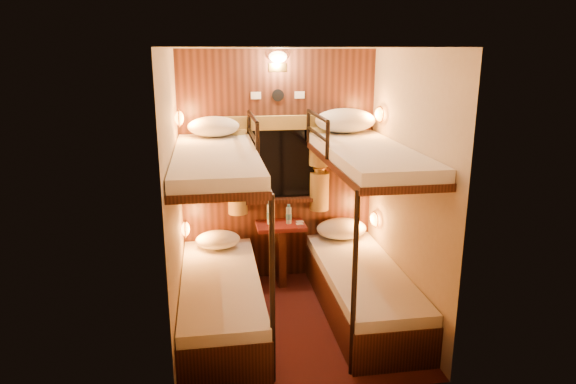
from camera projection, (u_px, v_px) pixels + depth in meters
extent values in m
plane|color=#3C1810|center=(294.00, 322.00, 4.66)|extent=(2.10, 2.10, 0.00)
plane|color=silver|center=(295.00, 48.00, 4.03)|extent=(2.10, 2.10, 0.00)
plane|color=#C6B293|center=(278.00, 168.00, 5.34)|extent=(2.40, 0.00, 2.40)
plane|color=#C6B293|center=(322.00, 238.00, 3.35)|extent=(2.40, 0.00, 2.40)
plane|color=#C6B293|center=(174.00, 200.00, 4.20)|extent=(0.00, 2.40, 2.40)
plane|color=#C6B293|center=(407.00, 190.00, 4.49)|extent=(0.00, 2.40, 2.40)
cube|color=black|center=(278.00, 168.00, 5.33)|extent=(2.00, 0.03, 2.40)
cube|color=black|center=(221.00, 306.00, 4.59)|extent=(0.70, 1.90, 0.35)
cube|color=white|center=(221.00, 283.00, 4.53)|extent=(0.68, 1.88, 0.10)
cube|color=black|center=(216.00, 167.00, 4.25)|extent=(0.70, 1.90, 0.06)
cube|color=white|center=(216.00, 157.00, 4.23)|extent=(0.68, 1.88, 0.10)
cylinder|color=black|center=(272.00, 292.00, 3.64)|extent=(0.04, 0.04, 1.45)
cylinder|color=black|center=(249.00, 128.00, 5.09)|extent=(0.04, 0.04, 0.32)
cylinder|color=black|center=(257.00, 142.00, 4.28)|extent=(0.04, 0.04, 0.32)
cylinder|color=black|center=(253.00, 117.00, 4.64)|extent=(0.04, 0.85, 0.04)
cylinder|color=black|center=(253.00, 136.00, 4.69)|extent=(0.03, 0.85, 0.03)
cube|color=black|center=(362.00, 295.00, 4.78)|extent=(0.70, 1.90, 0.35)
cube|color=white|center=(363.00, 273.00, 4.72)|extent=(0.68, 1.88, 0.10)
cube|color=black|center=(367.00, 162.00, 4.44)|extent=(0.70, 1.90, 0.06)
cube|color=white|center=(368.00, 153.00, 4.42)|extent=(0.68, 1.88, 0.10)
cylinder|color=black|center=(354.00, 286.00, 3.73)|extent=(0.04, 0.04, 1.45)
cylinder|color=black|center=(308.00, 126.00, 5.18)|extent=(0.04, 0.04, 0.32)
cylinder|color=black|center=(328.00, 141.00, 4.37)|extent=(0.04, 0.04, 0.32)
cylinder|color=black|center=(317.00, 116.00, 4.73)|extent=(0.04, 0.85, 0.04)
cylinder|color=black|center=(317.00, 134.00, 4.78)|extent=(0.03, 0.85, 0.03)
cube|color=black|center=(278.00, 164.00, 5.30)|extent=(0.98, 0.02, 0.78)
cube|color=black|center=(278.00, 164.00, 5.29)|extent=(0.90, 0.01, 0.70)
cube|color=black|center=(279.00, 200.00, 5.36)|extent=(1.00, 0.12, 0.04)
cube|color=olive|center=(278.00, 123.00, 5.15)|extent=(1.10, 0.06, 0.14)
cylinder|color=olive|center=(236.00, 149.00, 5.14)|extent=(0.22, 0.22, 0.40)
cylinder|color=olive|center=(237.00, 171.00, 5.20)|extent=(0.11, 0.11, 0.12)
cylinder|color=olive|center=(238.00, 195.00, 5.27)|extent=(0.20, 0.20, 0.40)
torus|color=#B28334|center=(237.00, 171.00, 5.20)|extent=(0.14, 0.14, 0.02)
cylinder|color=olive|center=(320.00, 146.00, 5.27)|extent=(0.22, 0.22, 0.40)
cylinder|color=olive|center=(320.00, 168.00, 5.33)|extent=(0.11, 0.11, 0.12)
cylinder|color=olive|center=(319.00, 191.00, 5.40)|extent=(0.20, 0.20, 0.40)
torus|color=#B28334|center=(320.00, 168.00, 5.33)|extent=(0.14, 0.14, 0.02)
cylinder|color=black|center=(278.00, 95.00, 5.11)|extent=(0.12, 0.02, 0.12)
cube|color=silver|center=(256.00, 96.00, 5.08)|extent=(0.10, 0.01, 0.07)
cube|color=silver|center=(300.00, 95.00, 5.14)|extent=(0.10, 0.01, 0.07)
cube|color=#B28334|center=(278.00, 67.00, 5.04)|extent=(0.18, 0.01, 0.08)
ellipsoid|color=#FFCC8C|center=(278.00, 57.00, 4.99)|extent=(0.18, 0.09, 0.11)
ellipsoid|color=orange|center=(186.00, 229.00, 5.00)|extent=(0.08, 0.20, 0.13)
torus|color=#B28334|center=(186.00, 229.00, 5.00)|extent=(0.02, 0.17, 0.17)
ellipsoid|color=orange|center=(179.00, 118.00, 4.71)|extent=(0.08, 0.20, 0.13)
torus|color=#B28334|center=(179.00, 118.00, 4.71)|extent=(0.02, 0.17, 0.17)
ellipsoid|color=orange|center=(375.00, 219.00, 5.29)|extent=(0.08, 0.20, 0.13)
torus|color=#B28334|center=(375.00, 219.00, 5.29)|extent=(0.02, 0.17, 0.17)
ellipsoid|color=orange|center=(380.00, 114.00, 5.00)|extent=(0.08, 0.20, 0.13)
torus|color=#B28334|center=(380.00, 114.00, 5.00)|extent=(0.02, 0.17, 0.17)
cube|color=#541913|center=(281.00, 226.00, 5.31)|extent=(0.50, 0.34, 0.04)
cube|color=black|center=(281.00, 255.00, 5.39)|extent=(0.08, 0.30, 0.61)
cube|color=maroon|center=(281.00, 224.00, 5.30)|extent=(0.30, 0.34, 0.01)
cylinder|color=#99BFE5|center=(270.00, 214.00, 5.27)|extent=(0.07, 0.07, 0.21)
cylinder|color=#3E81BA|center=(270.00, 215.00, 5.27)|extent=(0.07, 0.07, 0.07)
cylinder|color=#3E81BA|center=(270.00, 203.00, 5.23)|extent=(0.04, 0.04, 0.03)
cylinder|color=#99BFE5|center=(289.00, 216.00, 5.28)|extent=(0.06, 0.06, 0.18)
cylinder|color=#3E81BA|center=(289.00, 216.00, 5.28)|extent=(0.06, 0.06, 0.06)
cylinder|color=#3E81BA|center=(289.00, 206.00, 5.25)|extent=(0.03, 0.03, 0.03)
cube|color=silver|center=(300.00, 224.00, 5.30)|extent=(0.07, 0.06, 0.01)
cube|color=silver|center=(300.00, 221.00, 5.37)|extent=(0.08, 0.07, 0.01)
ellipsoid|color=white|center=(218.00, 240.00, 5.16)|extent=(0.45, 0.32, 0.18)
ellipsoid|color=white|center=(341.00, 229.00, 5.42)|extent=(0.53, 0.38, 0.21)
ellipsoid|color=white|center=(214.00, 126.00, 4.87)|extent=(0.49, 0.35, 0.19)
ellipsoid|color=white|center=(345.00, 120.00, 5.10)|extent=(0.61, 0.44, 0.24)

